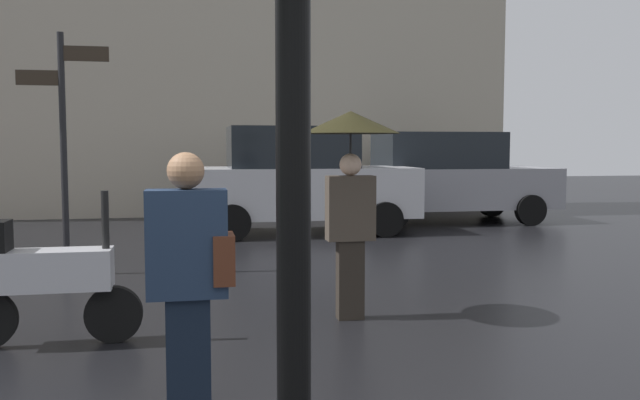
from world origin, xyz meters
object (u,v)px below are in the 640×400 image
at_px(parked_car_right, 299,180).
at_px(pedestrian_with_umbrella, 351,158).
at_px(parked_scooter, 44,277).
at_px(parked_car_left, 444,177).
at_px(street_signpost, 63,129).
at_px(pedestrian_with_bag, 190,273).

bearing_deg(parked_car_right, pedestrian_with_umbrella, 91.78).
relative_size(parked_scooter, parked_car_left, 0.32).
relative_size(parked_scooter, parked_car_right, 0.35).
xyz_separation_m(parked_car_left, street_signpost, (-6.69, -4.57, 0.85)).
bearing_deg(parked_scooter, parked_car_left, 44.27).
xyz_separation_m(pedestrian_with_umbrella, parked_car_left, (3.76, 7.34, -0.54)).
bearing_deg(street_signpost, parked_car_left, 34.33).
relative_size(pedestrian_with_umbrella, street_signpost, 0.64).
relative_size(pedestrian_with_bag, parked_car_left, 0.36).
height_order(parked_scooter, street_signpost, street_signpost).
height_order(pedestrian_with_bag, parked_car_left, parked_car_left).
xyz_separation_m(pedestrian_with_bag, parked_car_right, (1.97, 8.36, 0.09)).
height_order(parked_car_right, street_signpost, street_signpost).
xyz_separation_m(parked_car_right, street_signpost, (-3.46, -3.42, 0.82)).
bearing_deg(parked_car_left, pedestrian_with_umbrella, 66.25).
distance_m(parked_car_left, parked_car_right, 3.43).
xyz_separation_m(parked_scooter, parked_car_right, (3.11, 6.55, 0.42)).
height_order(pedestrian_with_bag, parked_car_right, parked_car_right).
relative_size(pedestrian_with_bag, parked_car_right, 0.38).
distance_m(pedestrian_with_bag, street_signpost, 5.24).
relative_size(parked_scooter, street_signpost, 0.48).
distance_m(pedestrian_with_umbrella, parked_scooter, 2.77).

